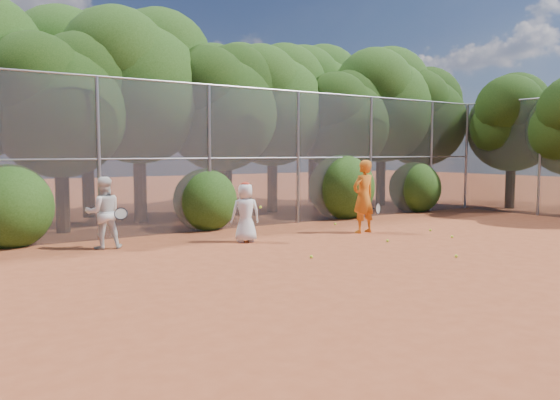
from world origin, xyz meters
TOP-DOWN VIEW (x-y plane):
  - ground at (0.00, 0.00)m, footprint 80.00×80.00m
  - fence_back at (-0.12, 6.00)m, footprint 20.05×0.09m
  - fence_side at (10.00, 3.00)m, footprint 0.09×6.09m
  - tree_2 at (-4.45, 7.83)m, footprint 3.99×3.47m
  - tree_3 at (-1.94, 8.84)m, footprint 4.89×4.26m
  - tree_4 at (0.55, 8.24)m, footprint 4.19×3.64m
  - tree_5 at (3.06, 9.04)m, footprint 4.51×3.92m
  - tree_6 at (5.55, 8.03)m, footprint 3.86×3.36m
  - tree_7 at (8.06, 8.64)m, footprint 4.77×4.14m
  - tree_8 at (10.05, 8.34)m, footprint 4.25×3.70m
  - tree_10 at (-2.93, 11.05)m, footprint 5.15×4.48m
  - tree_11 at (2.06, 10.64)m, footprint 4.64×4.03m
  - tree_12 at (6.56, 11.24)m, footprint 5.02×4.37m
  - tree_13 at (11.45, 5.03)m, footprint 3.86×3.36m
  - bush_0 at (-6.00, 6.30)m, footprint 2.00×2.00m
  - bush_1 at (-1.00, 6.30)m, footprint 1.80×1.80m
  - bush_2 at (4.00, 6.30)m, footprint 2.20×2.20m
  - bush_3 at (7.50, 6.30)m, footprint 1.90×1.90m
  - player_yellow at (2.22, 3.28)m, footprint 0.87×0.52m
  - player_teen at (-1.19, 3.71)m, footprint 0.79×0.61m
  - player_white at (-4.28, 4.72)m, footprint 0.91×0.80m
  - ball_0 at (1.66, 1.80)m, footprint 0.07×0.07m
  - ball_1 at (3.94, 2.46)m, footprint 0.07×0.07m
  - ball_2 at (1.43, -0.40)m, footprint 0.07×0.07m
  - ball_3 at (3.46, 1.35)m, footprint 0.07×0.07m
  - ball_4 at (-1.09, 1.20)m, footprint 0.07×0.07m
  - ball_5 at (2.58, 4.90)m, footprint 0.07×0.07m

SIDE VIEW (x-z plane):
  - ground at x=0.00m, z-range 0.00..0.00m
  - ball_0 at x=1.66m, z-range 0.00..0.07m
  - ball_1 at x=3.94m, z-range 0.00..0.07m
  - ball_2 at x=1.43m, z-range 0.00..0.07m
  - ball_3 at x=3.46m, z-range 0.00..0.07m
  - ball_4 at x=-1.09m, z-range 0.00..0.07m
  - ball_5 at x=2.58m, z-range 0.00..0.07m
  - player_teen at x=-1.19m, z-range 0.00..1.45m
  - player_white at x=-4.28m, z-range 0.00..1.62m
  - bush_1 at x=-1.00m, z-range 0.00..1.80m
  - bush_3 at x=7.50m, z-range 0.00..1.90m
  - player_yellow at x=2.22m, z-range 0.00..1.96m
  - bush_0 at x=-6.00m, z-range 0.00..2.00m
  - bush_2 at x=4.00m, z-range 0.00..2.20m
  - fence_side at x=10.00m, z-range 0.04..4.06m
  - fence_back at x=-0.12m, z-range 0.04..4.06m
  - tree_6 at x=5.55m, z-range 0.82..6.11m
  - tree_13 at x=11.45m, z-range 0.82..6.11m
  - tree_2 at x=-4.45m, z-range 0.85..6.32m
  - tree_4 at x=0.55m, z-range 0.89..6.62m
  - tree_8 at x=10.05m, z-range 0.91..6.73m
  - tree_5 at x=3.06m, z-range 0.96..7.13m
  - tree_11 at x=2.06m, z-range 0.99..7.34m
  - tree_7 at x=8.06m, z-range 1.02..7.54m
  - tree_3 at x=-1.94m, z-range 1.04..7.75m
  - tree_12 at x=6.56m, z-range 1.07..7.95m
  - tree_10 at x=-2.93m, z-range 1.10..8.16m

